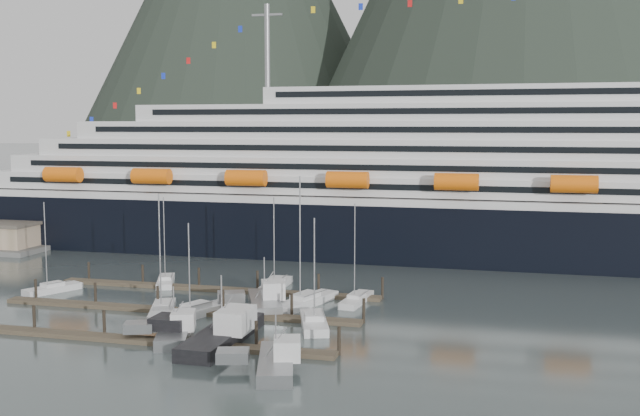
% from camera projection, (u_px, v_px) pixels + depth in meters
% --- Properties ---
extents(ground, '(1600.00, 1600.00, 0.00)m').
position_uv_depth(ground, '(203.00, 321.00, 90.35)').
color(ground, '#44514F').
rests_on(ground, ground).
extents(cruise_ship, '(210.00, 30.40, 50.30)m').
position_uv_depth(cruise_ship, '(480.00, 190.00, 134.35)').
color(cruise_ship, black).
rests_on(cruise_ship, ground).
extents(dock_near, '(48.18, 2.28, 3.20)m').
position_uv_depth(dock_near, '(125.00, 338.00, 81.98)').
color(dock_near, '#43392B').
rests_on(dock_near, ground).
extents(dock_mid, '(48.18, 2.28, 3.20)m').
position_uv_depth(dock_mid, '(176.00, 310.00, 94.49)').
color(dock_mid, '#43392B').
rests_on(dock_mid, ground).
extents(dock_far, '(48.18, 2.28, 3.20)m').
position_uv_depth(dock_far, '(216.00, 289.00, 106.99)').
color(dock_far, '#43392B').
rests_on(dock_far, ground).
extents(sailboat_a, '(5.75, 8.44, 13.32)m').
position_uv_depth(sailboat_a, '(53.00, 289.00, 106.05)').
color(sailboat_a, silver).
rests_on(sailboat_a, ground).
extents(sailboat_b, '(6.06, 10.38, 15.79)m').
position_uv_depth(sailboat_b, '(162.00, 311.00, 93.53)').
color(sailboat_b, silver).
rests_on(sailboat_b, ground).
extents(sailboat_c, '(6.60, 10.34, 12.22)m').
position_uv_depth(sailboat_c, '(196.00, 313.00, 92.86)').
color(sailboat_c, silver).
rests_on(sailboat_c, ground).
extents(sailboat_d, '(6.49, 12.24, 17.63)m').
position_uv_depth(sailboat_d, '(305.00, 302.00, 98.15)').
color(sailboat_d, silver).
rests_on(sailboat_d, ground).
extents(sailboat_e, '(5.47, 8.92, 13.50)m').
position_uv_depth(sailboat_e, '(166.00, 281.00, 111.42)').
color(sailboat_e, silver).
rests_on(sailboat_e, ground).
extents(sailboat_f, '(2.85, 9.09, 13.80)m').
position_uv_depth(sailboat_f, '(276.00, 285.00, 108.82)').
color(sailboat_f, silver).
rests_on(sailboat_f, ground).
extents(sailboat_g, '(3.11, 9.16, 13.76)m').
position_uv_depth(sailboat_g, '(356.00, 300.00, 99.67)').
color(sailboat_g, silver).
rests_on(sailboat_g, ground).
extents(sailboat_h, '(5.85, 10.16, 13.52)m').
position_uv_depth(sailboat_h, '(314.00, 323.00, 87.80)').
color(sailboat_h, silver).
rests_on(sailboat_h, ground).
extents(trawler_b, '(8.69, 10.59, 6.52)m').
position_uv_depth(trawler_b, '(173.00, 332.00, 82.65)').
color(trawler_b, gray).
rests_on(trawler_b, ground).
extents(trawler_c, '(11.27, 16.06, 8.24)m').
position_uv_depth(trawler_c, '(220.00, 333.00, 81.38)').
color(trawler_c, black).
rests_on(trawler_c, ground).
extents(trawler_d, '(8.95, 11.43, 6.49)m').
position_uv_depth(trawler_d, '(275.00, 361.00, 72.28)').
color(trawler_d, gray).
rests_on(trawler_d, ground).
extents(trawler_e, '(9.94, 11.82, 7.34)m').
position_uv_depth(trawler_e, '(264.00, 301.00, 96.84)').
color(trawler_e, gray).
rests_on(trawler_e, ground).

